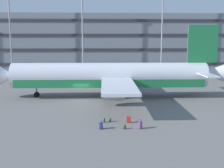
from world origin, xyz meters
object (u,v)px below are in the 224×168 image
object	(u,v)px
backpack_black	(124,127)
backpack_scuffed	(110,120)
suitcase_teal	(129,120)
backpack_small	(104,120)
suitcase_navy	(101,125)
suitcase_silver	(140,125)
airliner	(112,76)

from	to	relation	value
backpack_black	backpack_scuffed	distance (m)	2.95
suitcase_teal	backpack_small	xyz separation A→B (m)	(-2.75, 0.22, -0.11)
suitcase_navy	suitcase_silver	bearing A→B (deg)	-1.25
backpack_scuffed	airliner	bearing A→B (deg)	86.42
backpack_scuffed	backpack_black	bearing A→B (deg)	-62.25
suitcase_navy	backpack_small	world-z (taller)	suitcase_navy
backpack_small	backpack_black	size ratio (longest dim) A/B	1.09
backpack_small	backpack_black	world-z (taller)	backpack_small
airliner	backpack_scuffed	world-z (taller)	airliner
airliner	suitcase_silver	world-z (taller)	airliner
suitcase_navy	suitcase_silver	size ratio (longest dim) A/B	0.95
suitcase_navy	backpack_black	size ratio (longest dim) A/B	1.77
airliner	suitcase_silver	xyz separation A→B (m)	(2.23, -16.09, -2.92)
backpack_small	backpack_scuffed	xyz separation A→B (m)	(0.68, 0.22, -0.02)
suitcase_silver	backpack_small	size ratio (longest dim) A/B	1.71
suitcase_silver	backpack_scuffed	size ratio (longest dim) A/B	1.85
backpack_black	airliner	bearing A→B (deg)	91.88
suitcase_navy	backpack_black	world-z (taller)	suitcase_navy
airliner	suitcase_teal	size ratio (longest dim) A/B	46.88
suitcase_silver	backpack_black	size ratio (longest dim) A/B	1.85
suitcase_teal	suitcase_navy	bearing A→B (deg)	-146.44
suitcase_teal	backpack_small	size ratio (longest dim) A/B	1.39
airliner	suitcase_navy	xyz separation A→B (m)	(-1.88, -16.00, -2.97)
suitcase_navy	airliner	bearing A→B (deg)	83.30
suitcase_navy	backpack_scuffed	world-z (taller)	suitcase_navy
airliner	suitcase_teal	distance (m)	14.31
suitcase_teal	backpack_scuffed	size ratio (longest dim) A/B	1.51
suitcase_silver	backpack_black	distance (m)	1.71
airliner	backpack_scuffed	distance (m)	13.89
airliner	backpack_black	bearing A→B (deg)	-88.12
suitcase_navy	backpack_small	distance (m)	2.32
suitcase_teal	suitcase_navy	xyz separation A→B (m)	(-3.11, -2.06, 0.02)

